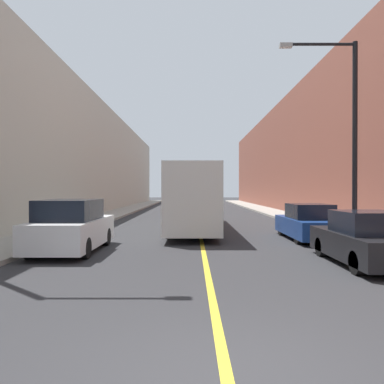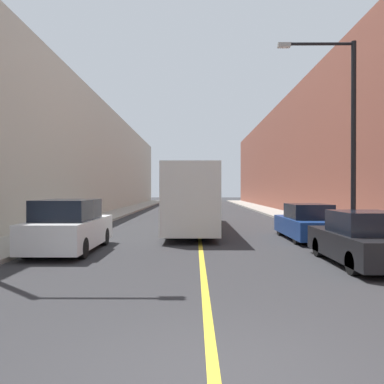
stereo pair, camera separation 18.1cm
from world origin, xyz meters
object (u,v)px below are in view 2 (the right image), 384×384
(car_right_mid, at_px, (307,224))
(street_lamp_right, at_px, (346,126))
(parked_suv_left, at_px, (69,227))
(bus, at_px, (192,197))
(car_right_near, at_px, (363,241))

(car_right_mid, distance_m, street_lamp_right, 4.40)
(parked_suv_left, xyz_separation_m, street_lamp_right, (10.49, 1.88, 3.89))
(bus, bearing_deg, street_lamp_right, -42.56)
(bus, distance_m, car_right_near, 11.16)
(bus, distance_m, car_right_mid, 6.82)
(bus, xyz_separation_m, parked_suv_left, (-4.25, -7.61, -0.92))
(parked_suv_left, bearing_deg, car_right_mid, 18.73)
(street_lamp_right, bearing_deg, bus, 137.44)
(parked_suv_left, bearing_deg, bus, 60.80)
(bus, bearing_deg, car_right_near, -63.02)
(bus, height_order, parked_suv_left, bus)
(parked_suv_left, height_order, street_lamp_right, street_lamp_right)
(parked_suv_left, distance_m, street_lamp_right, 11.34)
(bus, relative_size, parked_suv_left, 2.71)
(car_right_near, distance_m, street_lamp_right, 5.93)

